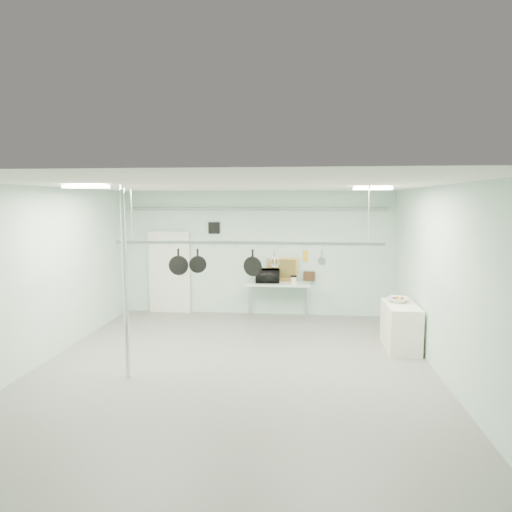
# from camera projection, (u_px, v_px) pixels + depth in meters

# --- Properties ---
(floor) EXTENTS (8.00, 8.00, 0.00)m
(floor) POSITION_uv_depth(u_px,v_px,m) (234.00, 368.00, 8.06)
(floor) COLOR gray
(floor) RESTS_ON ground
(ceiling) EXTENTS (7.00, 8.00, 0.02)m
(ceiling) POSITION_uv_depth(u_px,v_px,m) (233.00, 186.00, 7.69)
(ceiling) COLOR silver
(ceiling) RESTS_ON back_wall
(back_wall) EXTENTS (7.00, 0.02, 3.20)m
(back_wall) POSITION_uv_depth(u_px,v_px,m) (256.00, 253.00, 11.82)
(back_wall) COLOR silver
(back_wall) RESTS_ON floor
(right_wall) EXTENTS (0.02, 8.00, 3.20)m
(right_wall) POSITION_uv_depth(u_px,v_px,m) (442.00, 282.00, 7.53)
(right_wall) COLOR silver
(right_wall) RESTS_ON floor
(door) EXTENTS (1.10, 0.10, 2.20)m
(door) POSITION_uv_depth(u_px,v_px,m) (170.00, 273.00, 12.06)
(door) COLOR silver
(door) RESTS_ON floor
(wall_vent) EXTENTS (0.30, 0.04, 0.30)m
(wall_vent) POSITION_uv_depth(u_px,v_px,m) (214.00, 228.00, 11.83)
(wall_vent) COLOR black
(wall_vent) RESTS_ON back_wall
(conduit_pipe) EXTENTS (6.60, 0.07, 0.07)m
(conduit_pipe) POSITION_uv_depth(u_px,v_px,m) (256.00, 209.00, 11.59)
(conduit_pipe) COLOR gray
(conduit_pipe) RESTS_ON back_wall
(chrome_pole) EXTENTS (0.08, 0.08, 3.20)m
(chrome_pole) POSITION_uv_depth(u_px,v_px,m) (125.00, 283.00, 7.45)
(chrome_pole) COLOR silver
(chrome_pole) RESTS_ON floor
(prep_table) EXTENTS (1.60, 0.70, 0.91)m
(prep_table) POSITION_uv_depth(u_px,v_px,m) (278.00, 285.00, 11.46)
(prep_table) COLOR silver
(prep_table) RESTS_ON floor
(side_cabinet) EXTENTS (0.60, 1.20, 0.90)m
(side_cabinet) POSITION_uv_depth(u_px,v_px,m) (401.00, 327.00, 9.08)
(side_cabinet) COLOR silver
(side_cabinet) RESTS_ON floor
(pot_rack) EXTENTS (4.80, 0.06, 1.00)m
(pot_rack) POSITION_uv_depth(u_px,v_px,m) (247.00, 241.00, 8.08)
(pot_rack) COLOR #B7B7BC
(pot_rack) RESTS_ON ceiling
(light_panel_left) EXTENTS (0.65, 0.30, 0.05)m
(light_panel_left) POSITION_uv_depth(u_px,v_px,m) (86.00, 187.00, 7.11)
(light_panel_left) COLOR white
(light_panel_left) RESTS_ON ceiling
(light_panel_right) EXTENTS (0.65, 0.30, 0.05)m
(light_panel_right) POSITION_uv_depth(u_px,v_px,m) (373.00, 188.00, 8.05)
(light_panel_right) COLOR white
(light_panel_right) RESTS_ON ceiling
(microwave) EXTENTS (0.63, 0.45, 0.33)m
(microwave) POSITION_uv_depth(u_px,v_px,m) (268.00, 276.00, 11.47)
(microwave) COLOR black
(microwave) RESTS_ON prep_table
(coffee_canister) EXTENTS (0.18, 0.18, 0.18)m
(coffee_canister) POSITION_uv_depth(u_px,v_px,m) (294.00, 281.00, 11.23)
(coffee_canister) COLOR silver
(coffee_canister) RESTS_ON prep_table
(painting_large) EXTENTS (0.78, 0.14, 0.58)m
(painting_large) POSITION_uv_depth(u_px,v_px,m) (283.00, 269.00, 11.71)
(painting_large) COLOR #BD7C32
(painting_large) RESTS_ON prep_table
(painting_small) EXTENTS (0.30, 0.10, 0.25)m
(painting_small) POSITION_uv_depth(u_px,v_px,m) (309.00, 276.00, 11.66)
(painting_small) COLOR #331F12
(painting_small) RESTS_ON prep_table
(fruit_bowl) EXTENTS (0.55, 0.55, 0.10)m
(fruit_bowl) POSITION_uv_depth(u_px,v_px,m) (398.00, 300.00, 9.24)
(fruit_bowl) COLOR silver
(fruit_bowl) RESTS_ON side_cabinet
(skillet_left) EXTENTS (0.36, 0.09, 0.47)m
(skillet_left) POSITION_uv_depth(u_px,v_px,m) (178.00, 262.00, 8.24)
(skillet_left) COLOR black
(skillet_left) RESTS_ON pot_rack
(skillet_mid) EXTENTS (0.32, 0.13, 0.44)m
(skillet_mid) POSITION_uv_depth(u_px,v_px,m) (198.00, 261.00, 8.21)
(skillet_mid) COLOR black
(skillet_mid) RESTS_ON pot_rack
(skillet_right) EXTENTS (0.35, 0.16, 0.48)m
(skillet_right) POSITION_uv_depth(u_px,v_px,m) (253.00, 263.00, 8.11)
(skillet_right) COLOR black
(skillet_right) RESTS_ON pot_rack
(whisk) EXTENTS (0.23, 0.23, 0.36)m
(whisk) POSITION_uv_depth(u_px,v_px,m) (275.00, 260.00, 8.07)
(whisk) COLOR #B1B1B6
(whisk) RESTS_ON pot_rack
(grater) EXTENTS (0.09, 0.04, 0.22)m
(grater) POSITION_uv_depth(u_px,v_px,m) (305.00, 256.00, 8.01)
(grater) COLOR yellow
(grater) RESTS_ON pot_rack
(saucepan) EXTENTS (0.16, 0.13, 0.27)m
(saucepan) POSITION_uv_depth(u_px,v_px,m) (322.00, 258.00, 7.98)
(saucepan) COLOR silver
(saucepan) RESTS_ON pot_rack
(fruit_cluster) EXTENTS (0.24, 0.24, 0.09)m
(fruit_cluster) POSITION_uv_depth(u_px,v_px,m) (398.00, 298.00, 9.23)
(fruit_cluster) COLOR #A3250F
(fruit_cluster) RESTS_ON fruit_bowl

